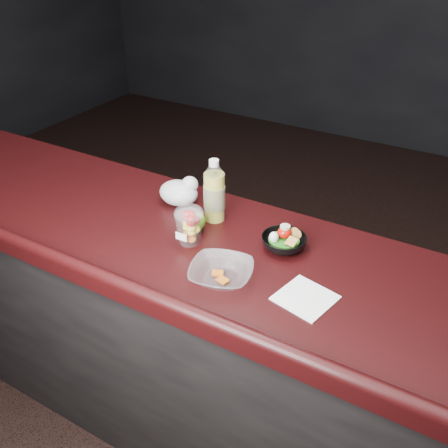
{
  "coord_description": "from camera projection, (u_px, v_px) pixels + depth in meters",
  "views": [
    {
      "loc": [
        0.82,
        -0.94,
        2.03
      ],
      "look_at": [
        0.08,
        0.33,
        1.1
      ],
      "focal_mm": 40.0,
      "sensor_mm": 36.0,
      "label": 1
    }
  ],
  "objects": [
    {
      "name": "room_shell",
      "position": [
        121.0,
        11.0,
        1.15
      ],
      "size": [
        8.0,
        8.0,
        8.0
      ],
      "color": "black",
      "rests_on": "ground"
    },
    {
      "name": "lemonade_bottle",
      "position": [
        214.0,
        195.0,
        1.87
      ],
      "size": [
        0.08,
        0.08,
        0.25
      ],
      "color": "gold",
      "rests_on": "counter"
    },
    {
      "name": "counter",
      "position": [
        203.0,
        342.0,
        2.07
      ],
      "size": [
        4.06,
        0.71,
        1.02
      ],
      "color": "black",
      "rests_on": "ground"
    },
    {
      "name": "paper_napkin",
      "position": [
        305.0,
        298.0,
        1.53
      ],
      "size": [
        0.19,
        0.19,
        0.0
      ],
      "primitive_type": "cube",
      "rotation": [
        0.0,
        0.0,
        -0.22
      ],
      "color": "white",
      "rests_on": "counter"
    },
    {
      "name": "fruit_cup",
      "position": [
        189.0,
        224.0,
        1.75
      ],
      "size": [
        0.1,
        0.1,
        0.15
      ],
      "color": "white",
      "rests_on": "counter"
    },
    {
      "name": "plastic_bag",
      "position": [
        180.0,
        192.0,
        2.0
      ],
      "size": [
        0.16,
        0.13,
        0.12
      ],
      "color": "silver",
      "rests_on": "counter"
    },
    {
      "name": "snack_bowl",
      "position": [
        284.0,
        241.0,
        1.74
      ],
      "size": [
        0.19,
        0.19,
        0.09
      ],
      "rotation": [
        0.0,
        0.0,
        0.22
      ],
      "color": "black",
      "rests_on": "counter"
    },
    {
      "name": "green_apple",
      "position": [
        194.0,
        222.0,
        1.83
      ],
      "size": [
        0.08,
        0.08,
        0.09
      ],
      "color": "#4C840F",
      "rests_on": "counter"
    },
    {
      "name": "takeout_bowl",
      "position": [
        221.0,
        273.0,
        1.59
      ],
      "size": [
        0.25,
        0.25,
        0.05
      ],
      "rotation": [
        0.0,
        0.0,
        0.28
      ],
      "color": "silver",
      "rests_on": "counter"
    }
  ]
}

